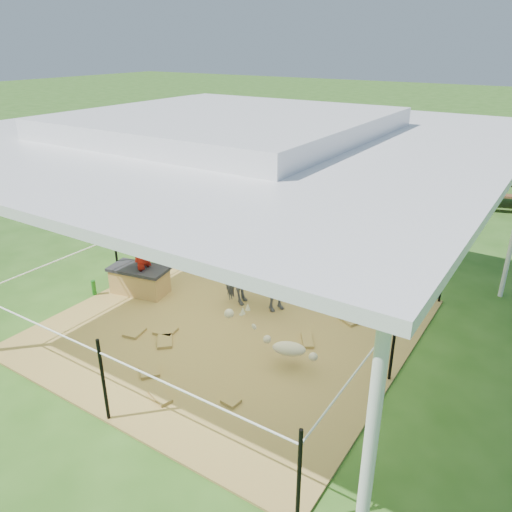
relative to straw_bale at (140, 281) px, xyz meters
The scene contains 12 objects.
ground 1.79m from the straw_bale, ahead, with size 90.00×90.00×0.00m, color #2D5919.
hay_patch 1.79m from the straw_bale, ahead, with size 4.60×4.60×0.03m, color brown.
canopy_tent 3.04m from the straw_bale, ahead, with size 6.30×6.30×2.90m.
rope_fence 1.83m from the straw_bale, ahead, with size 4.54×4.54×1.00m.
straw_bale is the anchor object (origin of this frame).
dark_cloth 0.21m from the straw_bale, ahead, with size 0.91×0.47×0.05m, color black.
woman 0.71m from the straw_bale, ahead, with size 0.37×0.25×1.02m, color #B21A11.
green_bottle 0.71m from the straw_bale, 140.71° to the right, with size 0.07×0.07×0.24m, color #186516.
pony 1.94m from the straw_bale, 16.43° to the left, with size 0.50×1.10×0.93m, color #4E4E53.
pink_hat 2.08m from the straw_bale, 16.43° to the left, with size 0.29×0.29×0.13m, color pink.
foal 2.95m from the straw_bale, ahead, with size 1.00×0.56×0.56m, color beige, non-canonical shape.
picnic_table_near 8.78m from the straw_bale, 63.99° to the left, with size 1.73×1.25×0.72m, color brown.
Camera 1 is at (3.55, -4.87, 3.68)m, focal length 35.00 mm.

